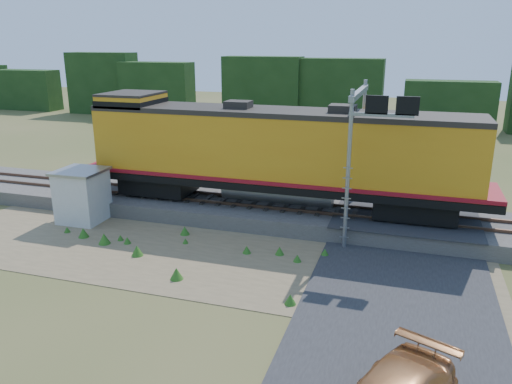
% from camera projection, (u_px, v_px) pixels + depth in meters
% --- Properties ---
extents(ground, '(140.00, 140.00, 0.00)m').
position_uv_depth(ground, '(233.00, 264.00, 21.60)').
color(ground, '#475123').
rests_on(ground, ground).
extents(ballast, '(70.00, 5.00, 0.80)m').
position_uv_depth(ballast, '(271.00, 212.00, 26.95)').
color(ballast, slate).
rests_on(ballast, ground).
extents(rails, '(70.00, 1.54, 0.16)m').
position_uv_depth(rails, '(271.00, 203.00, 26.81)').
color(rails, brown).
rests_on(rails, ballast).
extents(dirt_shoulder, '(26.00, 8.00, 0.03)m').
position_uv_depth(dirt_shoulder, '(195.00, 253.00, 22.62)').
color(dirt_shoulder, '#8C7754').
rests_on(dirt_shoulder, ground).
extents(road, '(7.00, 66.00, 0.86)m').
position_uv_depth(road, '(401.00, 277.00, 20.24)').
color(road, '#38383A').
rests_on(road, ground).
extents(tree_line_north, '(130.00, 3.00, 6.50)m').
position_uv_depth(tree_line_north, '(349.00, 99.00, 55.38)').
color(tree_line_north, '#183513').
rests_on(tree_line_north, ground).
extents(weed_clumps, '(15.00, 6.20, 0.56)m').
position_uv_depth(weed_clumps, '(161.00, 253.00, 22.69)').
color(weed_clumps, '#2F681D').
rests_on(weed_clumps, ground).
extents(locomotive, '(21.57, 3.29, 5.57)m').
position_uv_depth(locomotive, '(272.00, 152.00, 25.97)').
color(locomotive, black).
rests_on(locomotive, rails).
extents(shed, '(2.42, 2.42, 2.82)m').
position_uv_depth(shed, '(82.00, 195.00, 26.37)').
color(shed, silver).
rests_on(shed, ground).
extents(signal_gantry, '(2.89, 6.20, 7.30)m').
position_uv_depth(signal_gantry, '(364.00, 125.00, 23.51)').
color(signal_gantry, gray).
rests_on(signal_gantry, ground).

